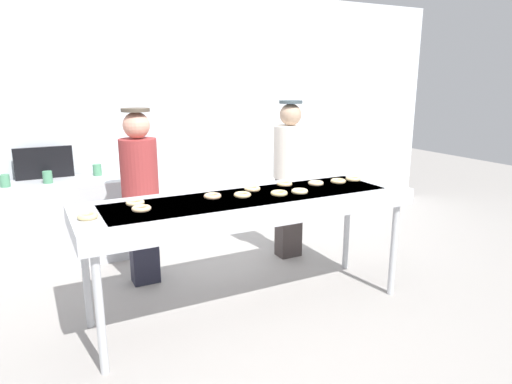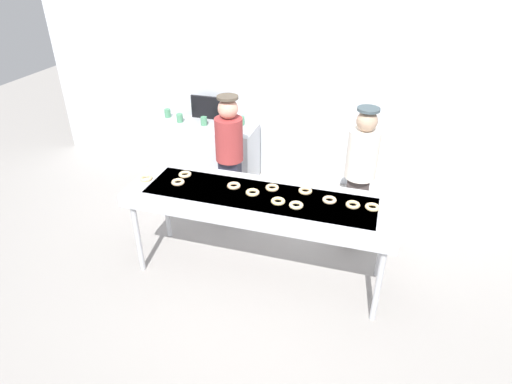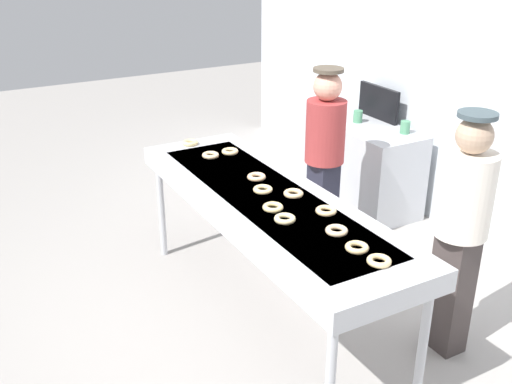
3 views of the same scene
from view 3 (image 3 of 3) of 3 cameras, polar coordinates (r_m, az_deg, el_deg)
The scene contains 23 objects.
ground_plane at distance 4.52m, azimuth 0.95°, elevation -11.59°, with size 16.00×16.00×0.00m, color #9E9993.
back_wall at distance 5.36m, azimuth 23.03°, elevation 9.17°, with size 8.00×0.12×2.88m, color silver.
fryer_conveyor at distance 4.07m, azimuth 1.03°, elevation -1.27°, with size 2.65×0.80×0.97m.
plain_donut_0 at distance 4.30m, azimuth 0.04°, elevation 1.44°, with size 0.13×0.13×0.03m, color #F6C38F.
plain_donut_1 at distance 3.81m, azimuth 6.65°, elevation -1.78°, with size 0.13×0.13×0.03m, color #F6CB8A.
plain_donut_2 at distance 3.83m, azimuth 1.61°, elevation -1.46°, with size 0.13×0.13×0.03m, color #EED387.
plain_donut_3 at distance 3.58m, azimuth 7.64°, elevation -3.64°, with size 0.13×0.13×0.03m, color beige.
plain_donut_4 at distance 5.03m, azimuth -6.24°, elevation 4.68°, with size 0.13×0.13×0.03m, color #E9CF8A.
plain_donut_5 at distance 4.81m, azimuth -2.48°, elevation 3.86°, with size 0.13×0.13×0.03m, color beige.
plain_donut_6 at distance 3.30m, azimuth 11.58°, elevation -6.41°, with size 0.13×0.13×0.03m, color #EFCC8B.
plain_donut_7 at distance 4.04m, azimuth 3.56°, elevation -0.14°, with size 0.13×0.13×0.03m, color #EEC58A.
plain_donut_8 at distance 3.41m, azimuth 9.54°, elevation -5.20°, with size 0.13×0.13×0.03m, color #E6C686.
plain_donut_9 at distance 4.73m, azimuth -4.33°, elevation 3.50°, with size 0.13×0.13×0.03m, color beige.
plain_donut_10 at distance 3.69m, azimuth 2.75°, elevation -2.55°, with size 0.13×0.13×0.03m, color beige.
plain_donut_11 at distance 4.09m, azimuth 0.65°, elevation 0.24°, with size 0.13×0.13×0.03m, color #F1CF8C.
worker_baker at distance 5.03m, azimuth 6.51°, elevation 3.82°, with size 0.33×0.33×1.61m.
worker_assistant at distance 3.95m, azimuth 18.87°, elevation -2.79°, with size 0.34×0.34×1.65m.
prep_counter at distance 6.26m, azimuth 9.34°, elevation 2.88°, with size 1.49×0.60×0.84m, color #B7BABF.
paper_cup_0 at distance 6.09m, azimuth 9.63°, elevation 7.07°, with size 0.09×0.09×0.12m, color #4C8C66.
paper_cup_1 at distance 6.66m, azimuth 7.19°, elevation 8.64°, with size 0.09×0.09×0.12m, color #4C8C66.
paper_cup_2 at distance 6.38m, azimuth 7.60°, elevation 7.96°, with size 0.09×0.09×0.12m, color #4C8C66.
paper_cup_3 at distance 5.84m, azimuth 13.94°, elevation 5.97°, with size 0.09×0.09×0.12m, color #4C8C66.
menu_display at distance 6.23m, azimuth 11.54°, elevation 8.31°, with size 0.57×0.04×0.33m, color black.
Camera 3 is at (3.19, -1.86, 2.61)m, focal length 42.23 mm.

